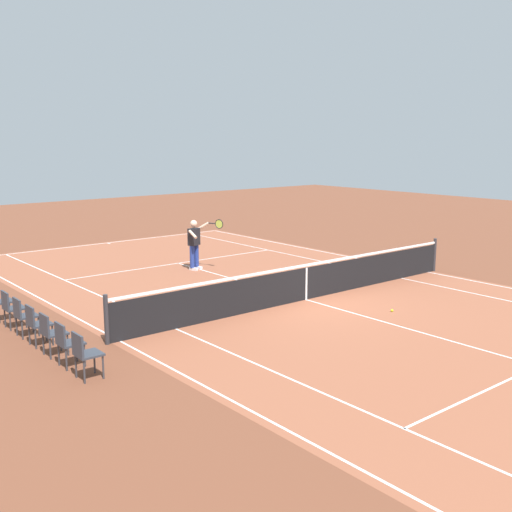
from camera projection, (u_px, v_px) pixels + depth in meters
name	position (u px, v px, depth m)	size (l,w,h in m)	color
ground_plane	(306.00, 300.00, 16.70)	(60.00, 60.00, 0.00)	brown
court_slab	(306.00, 300.00, 16.70)	(24.20, 11.40, 0.00)	#935138
court_line_markings	(306.00, 300.00, 16.69)	(23.85, 11.05, 0.01)	white
tennis_net	(306.00, 282.00, 16.60)	(0.10, 11.70, 1.08)	#2D2D33
tennis_player_near	(195.00, 242.00, 20.36)	(0.96, 0.89, 1.70)	navy
tennis_ball	(392.00, 310.00, 15.53)	(0.07, 0.07, 0.07)	#CCE01E
spectator_chair_0	(84.00, 352.00, 11.08)	(0.44, 0.44, 0.88)	#38383D
spectator_chair_1	(67.00, 341.00, 11.68)	(0.44, 0.44, 0.88)	#38383D
spectator_chair_2	(51.00, 331.00, 12.28)	(0.44, 0.44, 0.88)	#38383D
spectator_chair_3	(36.00, 322.00, 12.88)	(0.44, 0.44, 0.88)	#38383D
spectator_chair_4	(23.00, 314.00, 13.48)	(0.44, 0.44, 0.88)	#38383D
spectator_chair_5	(11.00, 306.00, 14.08)	(0.44, 0.44, 0.88)	#38383D
spectator_chair_6	(0.00, 300.00, 14.68)	(0.44, 0.44, 0.88)	#38383D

